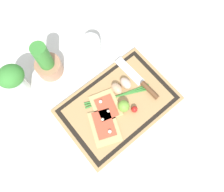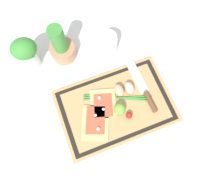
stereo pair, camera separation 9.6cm
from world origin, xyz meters
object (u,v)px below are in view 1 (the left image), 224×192
pizza_slice_near (105,126)px  lime (124,106)px  pizza_slice_far (106,106)px  knife (144,84)px  sauce_jar (92,48)px  herb_glass (14,79)px  cherry_tomato_red (134,109)px  egg_pink (126,83)px  herb_pot (47,64)px  egg_brown (117,88)px

pizza_slice_near → lime: (0.12, 0.01, 0.02)m
lime → pizza_slice_near: bearing=-173.9°
pizza_slice_near → pizza_slice_far: (0.06, 0.07, 0.00)m
knife → sauce_jar: sauce_jar is taller
pizza_slice_near → lime: bearing=6.1°
pizza_slice_far → herb_glass: (-0.24, 0.32, 0.09)m
lime → sauce_jar: (0.07, 0.31, 0.01)m
lime → cherry_tomato_red: lime is taller
egg_pink → herb_pot: (-0.22, 0.29, 0.04)m
egg_brown → egg_pink: size_ratio=1.00×
sauce_jar → herb_glass: bearing=170.7°
egg_brown → sauce_jar: size_ratio=0.54×
lime → cherry_tomato_red: (0.03, -0.04, -0.01)m
pizza_slice_near → knife: bearing=7.9°
pizza_slice_near → egg_brown: (0.15, 0.09, 0.01)m
knife → lime: size_ratio=5.13×
egg_pink → cherry_tomato_red: bearing=-113.1°
egg_brown → herb_glass: herb_glass is taller
herb_glass → cherry_tomato_red: bearing=-51.8°
pizza_slice_near → sauce_jar: (0.18, 0.32, 0.03)m
lime → herb_pot: bearing=111.4°
lime → sauce_jar: size_ratio=0.47×
pizza_slice_far → egg_brown: (0.09, 0.03, 0.01)m
pizza_slice_far → knife: bearing=-8.8°
knife → sauce_jar: (-0.07, 0.29, 0.02)m
pizza_slice_near → egg_pink: bearing=24.4°
egg_pink → herb_pot: bearing=127.6°
herb_pot → sauce_jar: (0.21, -0.05, -0.02)m
egg_brown → herb_pot: bearing=121.7°
cherry_tomato_red → sauce_jar: size_ratio=0.26×
egg_brown → pizza_slice_near: bearing=-147.3°
egg_brown → pizza_slice_far: bearing=-162.1°
sauce_jar → cherry_tomato_red: bearing=-96.2°
pizza_slice_near → cherry_tomato_red: bearing=-10.3°
lime → herb_pot: herb_pot is taller
egg_brown → cherry_tomato_red: (-0.00, -0.12, -0.01)m
lime → herb_pot: size_ratio=0.25×
herb_glass → herb_pot: bearing=-3.1°
knife → cherry_tomato_red: bearing=-151.0°
knife → herb_glass: bearing=141.3°
pizza_slice_far → herb_pot: 0.32m
knife → cherry_tomato_red: size_ratio=9.30×
lime → egg_brown: bearing=69.2°
egg_pink → herb_glass: herb_glass is taller
cherry_tomato_red → knife: bearing=29.0°
egg_pink → knife: bearing=-40.3°
sauce_jar → knife: bearing=-75.7°
pizza_slice_far → knife: size_ratio=0.61×
egg_pink → sauce_jar: 0.24m
sauce_jar → herb_pot: bearing=166.4°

